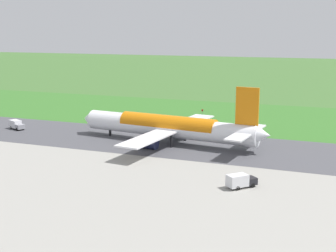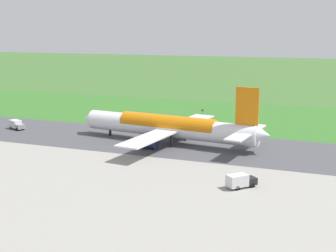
{
  "view_description": "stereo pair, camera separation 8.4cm",
  "coord_description": "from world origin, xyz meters",
  "px_view_note": "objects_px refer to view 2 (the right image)",
  "views": [
    {
      "loc": [
        -33.33,
        110.15,
        28.9
      ],
      "look_at": [
        8.63,
        0.0,
        4.5
      ],
      "focal_mm": 49.64,
      "sensor_mm": 36.0,
      "label": 1
    },
    {
      "loc": [
        -33.41,
        110.12,
        28.9
      ],
      "look_at": [
        8.63,
        0.0,
        4.5
      ],
      "focal_mm": 49.64,
      "sensor_mm": 36.0,
      "label": 2
    }
  ],
  "objects_px": {
    "no_stopping_sign": "(202,113)",
    "airliner_main": "(169,127)",
    "service_truck_baggage": "(17,125)",
    "service_truck_fuel": "(240,181)",
    "traffic_cone_orange": "(184,117)"
  },
  "relations": [
    {
      "from": "service_truck_fuel",
      "to": "no_stopping_sign",
      "type": "height_order",
      "value": "no_stopping_sign"
    },
    {
      "from": "service_truck_fuel",
      "to": "traffic_cone_orange",
      "type": "xyz_separation_m",
      "value": [
        32.68,
        -62.53,
        -1.13
      ]
    },
    {
      "from": "no_stopping_sign",
      "to": "airliner_main",
      "type": "bearing_deg",
      "value": 93.14
    },
    {
      "from": "airliner_main",
      "to": "service_truck_fuel",
      "type": "height_order",
      "value": "airliner_main"
    },
    {
      "from": "airliner_main",
      "to": "service_truck_fuel",
      "type": "relative_size",
      "value": 9.37
    },
    {
      "from": "traffic_cone_orange",
      "to": "service_truck_fuel",
      "type": "bearing_deg",
      "value": 117.59
    },
    {
      "from": "no_stopping_sign",
      "to": "service_truck_fuel",
      "type": "bearing_deg",
      "value": 112.54
    },
    {
      "from": "service_truck_baggage",
      "to": "service_truck_fuel",
      "type": "relative_size",
      "value": 1.08
    },
    {
      "from": "service_truck_fuel",
      "to": "traffic_cone_orange",
      "type": "bearing_deg",
      "value": -62.41
    },
    {
      "from": "service_truck_fuel",
      "to": "no_stopping_sign",
      "type": "bearing_deg",
      "value": -67.46
    },
    {
      "from": "service_truck_baggage",
      "to": "service_truck_fuel",
      "type": "xyz_separation_m",
      "value": [
        -73.35,
        28.08,
        0.0
      ]
    },
    {
      "from": "airliner_main",
      "to": "service_truck_fuel",
      "type": "distance_m",
      "value": 37.67
    },
    {
      "from": "airliner_main",
      "to": "service_truck_baggage",
      "type": "bearing_deg",
      "value": 0.11
    },
    {
      "from": "service_truck_fuel",
      "to": "airliner_main",
      "type": "bearing_deg",
      "value": -48.6
    },
    {
      "from": "service_truck_baggage",
      "to": "no_stopping_sign",
      "type": "xyz_separation_m",
      "value": [
        -46.52,
        -36.57,
        0.35
      ]
    }
  ]
}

